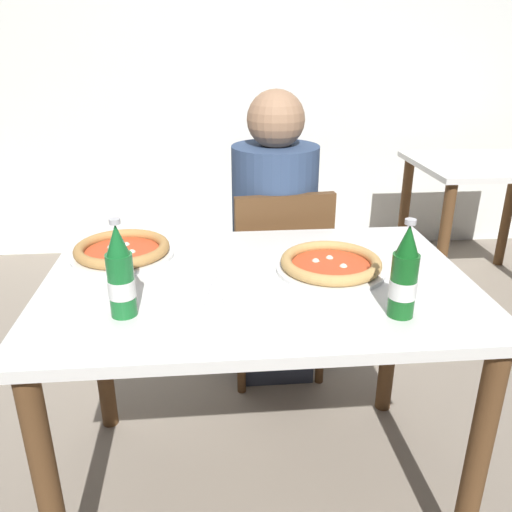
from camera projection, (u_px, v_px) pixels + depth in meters
The scene contains 11 objects.
ground_plane at pixel (257, 481), 1.76m from camera, with size 8.00×8.00×0.00m, color gray.
back_wall_tiled at pixel (226, 53), 3.29m from camera, with size 7.00×0.10×2.60m, color white.
dining_table_main at pixel (258, 315), 1.52m from camera, with size 1.20×0.80×0.75m.
chair_behind_table at pixel (277, 274), 2.15m from camera, with size 0.44×0.44×0.85m.
diner_seated at pixel (274, 247), 2.16m from camera, with size 0.34×0.34×1.21m.
dining_table_background at pixel (485, 190), 2.95m from camera, with size 0.80×0.70×0.75m.
pizza_margherita_near at pixel (331, 264), 1.52m from camera, with size 0.32×0.32×0.04m.
pizza_marinara_far at pixel (122, 250), 1.62m from camera, with size 0.32×0.32×0.04m.
beer_bottle_left at pixel (121, 276), 1.24m from camera, with size 0.07×0.07×0.25m.
beer_bottle_center at pixel (404, 276), 1.24m from camera, with size 0.07×0.07×0.25m.
napkin_with_cutlery at pixel (215, 292), 1.40m from camera, with size 0.19×0.19×0.01m.
Camera 1 is at (-0.12, -1.33, 1.37)m, focal length 36.70 mm.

